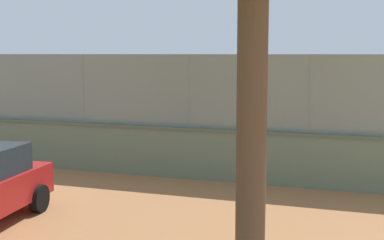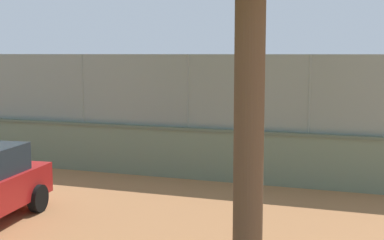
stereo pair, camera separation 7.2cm
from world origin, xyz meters
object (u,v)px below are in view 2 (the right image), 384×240
object	(u,v)px
sports_ball	(314,127)
spare_ball_by_wall	(345,179)
player_crossing_court	(126,114)
courtside_bench	(112,146)
player_foreground_swinging	(309,108)
player_at_service_line	(335,138)

from	to	relation	value
sports_ball	spare_ball_by_wall	bearing A→B (deg)	103.11
player_crossing_court	courtside_bench	xyz separation A→B (m)	(-1.92, 4.57, -0.50)
spare_ball_by_wall	player_foreground_swinging	bearing A→B (deg)	-75.79
player_at_service_line	player_crossing_court	xyz separation A→B (m)	(8.86, -2.92, 0.07)
player_foreground_swinging	spare_ball_by_wall	bearing A→B (deg)	104.21
player_foreground_swinging	player_at_service_line	world-z (taller)	player_foreground_swinging
player_crossing_court	spare_ball_by_wall	world-z (taller)	player_crossing_court
player_foreground_swinging	sports_ball	world-z (taller)	player_foreground_swinging
player_at_service_line	courtside_bench	xyz separation A→B (m)	(6.94, 1.65, -0.43)
player_crossing_court	sports_ball	size ratio (longest dim) A/B	11.06
player_foreground_swinging	courtside_bench	bearing A→B (deg)	66.64
player_at_service_line	player_crossing_court	bearing A→B (deg)	-18.25
player_at_service_line	courtside_bench	world-z (taller)	player_at_service_line
player_foreground_swinging	sports_ball	distance (m)	1.20
player_at_service_line	player_crossing_court	distance (m)	9.33
player_crossing_court	sports_ball	distance (m)	8.89
player_at_service_line	sports_ball	bearing A→B (deg)	-77.31
player_foreground_swinging	courtside_bench	xyz separation A→B (m)	(4.65, 10.78, -0.44)
player_foreground_swinging	player_at_service_line	bearing A→B (deg)	104.08
player_foreground_swinging	spare_ball_by_wall	size ratio (longest dim) A/B	8.07
player_at_service_line	courtside_bench	bearing A→B (deg)	13.35
player_at_service_line	courtside_bench	size ratio (longest dim) A/B	0.95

